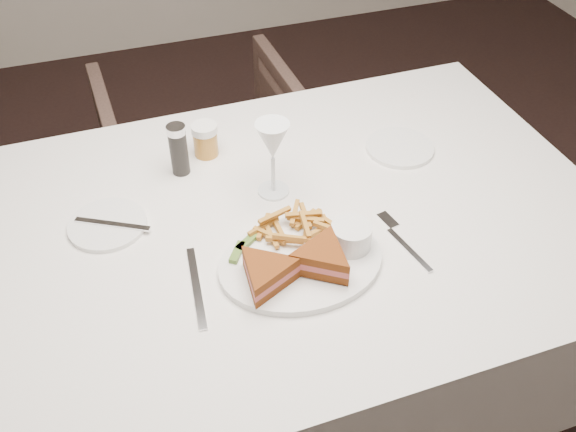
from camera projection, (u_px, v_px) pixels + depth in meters
The scene contains 3 objects.
table at pixel (281, 331), 1.58m from camera, with size 1.39×0.93×0.75m, color white.
chair_far at pixel (207, 155), 2.20m from camera, with size 0.64×0.60×0.66m, color #48332C.
table_setting at pixel (284, 223), 1.27m from camera, with size 0.85×0.64×0.18m.
Camera 1 is at (-0.26, -0.80, 1.64)m, focal length 40.00 mm.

